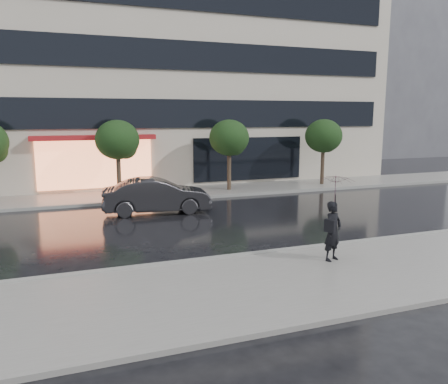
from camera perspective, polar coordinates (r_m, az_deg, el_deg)
name	(u,v)px	position (r m, az deg, el deg)	size (l,w,h in m)	color
ground	(251,247)	(14.29, 3.54, -7.13)	(120.00, 120.00, 0.00)	black
sidewalk_near	(302,280)	(11.53, 10.11, -11.22)	(60.00, 4.50, 0.12)	slate
sidewalk_far	(176,193)	(23.78, -6.33, -0.12)	(60.00, 3.50, 0.12)	slate
curb_near	(264,254)	(13.40, 5.26, -8.01)	(60.00, 0.25, 0.14)	gray
curb_far	(184,198)	(22.10, -5.25, -0.84)	(60.00, 0.25, 0.14)	gray
office_building	(146,43)	(31.35, -10.19, 18.63)	(30.00, 12.76, 18.00)	#BCB09F
bg_building_right	(369,80)	(51.44, 18.39, 13.70)	(12.00, 12.00, 16.00)	#4C4C54
tree_mid_west	(119,141)	(22.72, -13.60, 6.47)	(2.20, 2.20, 3.99)	#33261C
tree_mid_east	(230,139)	(24.14, 0.79, 6.93)	(2.20, 2.20, 3.99)	#33261C
tree_far_east	(324,137)	(26.85, 12.95, 6.99)	(2.20, 2.20, 3.99)	#33261C
parked_car	(157,196)	(19.17, -8.77, -0.48)	(1.61, 4.62, 1.52)	#232326
pedestrian_with_umbrella	(335,204)	(12.61, 14.29, -1.53)	(1.32, 1.33, 2.45)	black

